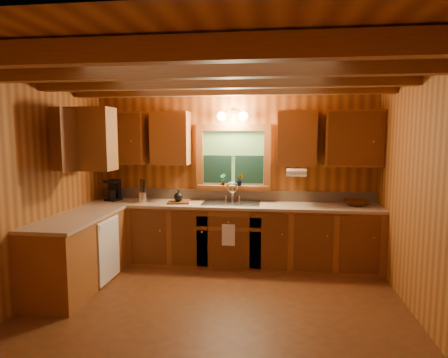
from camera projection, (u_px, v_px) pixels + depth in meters
name	position (u px, v px, depth m)	size (l,w,h in m)	color
room	(214.00, 193.00, 4.05)	(4.20, 4.20, 4.20)	#593015
ceiling_beams	(214.00, 75.00, 3.91)	(4.20, 2.54, 0.18)	brown
base_cabinets	(194.00, 240.00, 5.48)	(4.20, 2.22, 0.86)	brown
countertop	(194.00, 208.00, 5.43)	(4.20, 2.24, 0.04)	tan
backsplash	(233.00, 195.00, 5.94)	(4.20, 0.02, 0.16)	tan
dishwasher_panel	(109.00, 250.00, 5.01)	(0.02, 0.60, 0.80)	white
upper_cabinets	(190.00, 139.00, 5.46)	(4.19, 1.77, 0.78)	brown
window	(233.00, 159.00, 5.86)	(1.12, 0.08, 1.00)	brown
window_sill	(233.00, 187.00, 5.86)	(1.06, 0.14, 0.04)	brown
wall_sconce	(232.00, 116.00, 5.67)	(0.45, 0.21, 0.17)	black
paper_towel_roll	(297.00, 173.00, 5.43)	(0.11, 0.11, 0.27)	white
dish_towel	(228.00, 235.00, 5.39)	(0.18, 0.01, 0.30)	white
sink	(231.00, 207.00, 5.68)	(0.82, 0.48, 0.43)	silver
coffee_maker	(114.00, 190.00, 5.95)	(0.18, 0.23, 0.32)	black
utensil_crock	(142.00, 197.00, 5.76)	(0.12, 0.12, 0.35)	silver
cutting_board	(178.00, 202.00, 5.69)	(0.30, 0.22, 0.03)	#5F3214
teakettle	(178.00, 197.00, 5.68)	(0.13, 0.13, 0.17)	black
wicker_basket	(356.00, 203.00, 5.50)	(0.34, 0.34, 0.08)	#48230C
potted_plant_left	(223.00, 180.00, 5.84)	(0.09, 0.06, 0.17)	#5F3214
potted_plant_right	(240.00, 180.00, 5.80)	(0.10, 0.08, 0.18)	#5F3214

